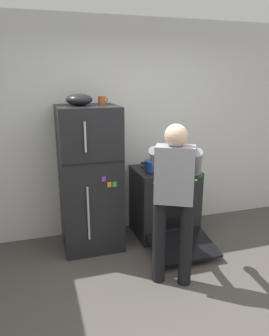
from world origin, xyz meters
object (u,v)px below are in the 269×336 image
(red_pot, at_px, (154,166))
(pepper_mill, at_px, (180,157))
(coffee_mug, at_px, (102,100))
(person_cook, at_px, (174,190))
(stove_range, at_px, (164,203))
(mixing_bowl, at_px, (79,100))
(refrigerator, at_px, (90,178))

(red_pot, bearing_deg, pepper_mill, 28.52)
(coffee_mug, bearing_deg, person_cook, -65.69)
(stove_range, relative_size, mixing_bowl, 4.12)
(refrigerator, xyz_separation_m, person_cook, (0.65, -0.98, 0.11))
(person_cook, xyz_separation_m, red_pot, (0.15, 0.93, -0.01))
(coffee_mug, relative_size, mixing_bowl, 0.38)
(person_cook, height_order, coffee_mug, coffee_mug)
(person_cook, xyz_separation_m, pepper_mill, (0.61, 1.18, 0.01))
(stove_range, bearing_deg, mixing_bowl, 179.03)
(pepper_mill, bearing_deg, stove_range, -144.04)
(stove_range, height_order, person_cook, person_cook)
(pepper_mill, bearing_deg, person_cook, -117.28)
(refrigerator, relative_size, red_pot, 4.95)
(stove_range, bearing_deg, red_pot, -168.55)
(red_pot, bearing_deg, coffee_mug, 170.76)
(coffee_mug, xyz_separation_m, pepper_mill, (1.07, 0.15, -0.77))
(stove_range, height_order, coffee_mug, coffee_mug)
(stove_range, xyz_separation_m, coffee_mug, (-0.77, 0.07, 1.31))
(coffee_mug, bearing_deg, stove_range, -4.99)
(stove_range, xyz_separation_m, red_pot, (-0.16, -0.03, 0.52))
(refrigerator, height_order, stove_range, refrigerator)
(stove_range, relative_size, person_cook, 0.75)
(red_pot, relative_size, pepper_mill, 2.01)
(refrigerator, distance_m, red_pot, 0.81)
(red_pot, distance_m, pepper_mill, 0.52)
(pepper_mill, height_order, mixing_bowl, mixing_bowl)
(person_cook, relative_size, pepper_mill, 9.41)
(refrigerator, relative_size, stove_range, 1.41)
(mixing_bowl, bearing_deg, red_pot, -3.26)
(coffee_mug, distance_m, mixing_bowl, 0.27)
(red_pot, bearing_deg, stove_range, 11.45)
(pepper_mill, bearing_deg, coffee_mug, -172.05)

